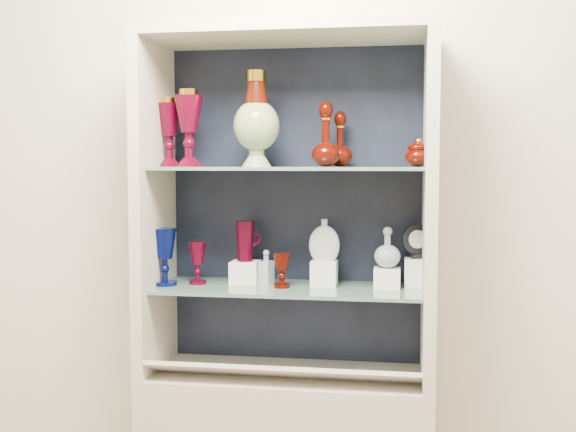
% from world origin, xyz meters
% --- Properties ---
extents(wall_back, '(3.50, 0.02, 2.80)m').
position_xyz_m(wall_back, '(0.00, 1.75, 1.40)').
color(wall_back, silver).
rests_on(wall_back, ground).
extents(cabinet_back_panel, '(0.98, 0.02, 1.15)m').
position_xyz_m(cabinet_back_panel, '(0.00, 1.72, 1.32)').
color(cabinet_back_panel, black).
rests_on(cabinet_back_panel, cabinet_base).
extents(cabinet_side_left, '(0.04, 0.40, 1.15)m').
position_xyz_m(cabinet_side_left, '(-0.48, 1.53, 1.32)').
color(cabinet_side_left, beige).
rests_on(cabinet_side_left, cabinet_base).
extents(cabinet_side_right, '(0.04, 0.40, 1.15)m').
position_xyz_m(cabinet_side_right, '(0.48, 1.53, 1.32)').
color(cabinet_side_right, beige).
rests_on(cabinet_side_right, cabinet_base).
extents(cabinet_top_cap, '(1.00, 0.40, 0.04)m').
position_xyz_m(cabinet_top_cap, '(0.00, 1.53, 1.92)').
color(cabinet_top_cap, beige).
rests_on(cabinet_top_cap, cabinet_side_left).
extents(shelf_lower, '(0.92, 0.34, 0.01)m').
position_xyz_m(shelf_lower, '(0.00, 1.55, 1.04)').
color(shelf_lower, slate).
rests_on(shelf_lower, cabinet_side_left).
extents(shelf_upper, '(0.92, 0.34, 0.01)m').
position_xyz_m(shelf_upper, '(0.00, 1.55, 1.46)').
color(shelf_upper, slate).
rests_on(shelf_upper, cabinet_side_left).
extents(label_ledge, '(0.92, 0.17, 0.09)m').
position_xyz_m(label_ledge, '(0.00, 1.42, 0.78)').
color(label_ledge, beige).
rests_on(label_ledge, cabinet_base).
extents(label_card_0, '(0.10, 0.06, 0.03)m').
position_xyz_m(label_card_0, '(0.06, 1.42, 0.80)').
color(label_card_0, white).
rests_on(label_card_0, label_ledge).
extents(label_card_1, '(0.10, 0.06, 0.03)m').
position_xyz_m(label_card_1, '(0.30, 1.42, 0.80)').
color(label_card_1, white).
rests_on(label_card_1, label_ledge).
extents(pedestal_lamp_left, '(0.11, 0.11, 0.27)m').
position_xyz_m(pedestal_lamp_left, '(-0.35, 1.51, 1.60)').
color(pedestal_lamp_left, '#4A0216').
rests_on(pedestal_lamp_left, shelf_upper).
extents(pedestal_lamp_right, '(0.10, 0.10, 0.24)m').
position_xyz_m(pedestal_lamp_right, '(-0.43, 1.56, 1.59)').
color(pedestal_lamp_right, '#4A0216').
rests_on(pedestal_lamp_right, shelf_upper).
extents(enamel_urn, '(0.17, 0.17, 0.33)m').
position_xyz_m(enamel_urn, '(-0.11, 1.51, 1.63)').
color(enamel_urn, '#0E471D').
rests_on(enamel_urn, shelf_upper).
extents(ruby_decanter_a, '(0.13, 0.13, 0.25)m').
position_xyz_m(ruby_decanter_a, '(0.13, 1.54, 1.59)').
color(ruby_decanter_a, '#450700').
rests_on(ruby_decanter_a, shelf_upper).
extents(ruby_decanter_b, '(0.11, 0.11, 0.21)m').
position_xyz_m(ruby_decanter_b, '(0.17, 1.63, 1.57)').
color(ruby_decanter_b, '#450700').
rests_on(ruby_decanter_b, shelf_upper).
extents(lidded_bowl, '(0.09, 0.09, 0.10)m').
position_xyz_m(lidded_bowl, '(0.44, 1.57, 1.52)').
color(lidded_bowl, '#450700').
rests_on(lidded_bowl, shelf_upper).
extents(cobalt_goblet, '(0.09, 0.09, 0.20)m').
position_xyz_m(cobalt_goblet, '(-0.44, 1.51, 1.15)').
color(cobalt_goblet, '#00073F').
rests_on(cobalt_goblet, shelf_lower).
extents(ruby_goblet_tall, '(0.08, 0.08, 0.15)m').
position_xyz_m(ruby_goblet_tall, '(-0.33, 1.56, 1.13)').
color(ruby_goblet_tall, '#4A0216').
rests_on(ruby_goblet_tall, shelf_lower).
extents(ruby_goblet_small, '(0.07, 0.07, 0.12)m').
position_xyz_m(ruby_goblet_small, '(-0.02, 1.53, 1.11)').
color(ruby_goblet_small, '#450700').
rests_on(ruby_goblet_small, shelf_lower).
extents(riser_ruby_pitcher, '(0.10, 0.10, 0.08)m').
position_xyz_m(riser_ruby_pitcher, '(-0.17, 1.60, 1.09)').
color(riser_ruby_pitcher, silver).
rests_on(riser_ruby_pitcher, shelf_lower).
extents(ruby_pitcher, '(0.13, 0.10, 0.14)m').
position_xyz_m(ruby_pitcher, '(-0.17, 1.60, 1.20)').
color(ruby_pitcher, '#4A0216').
rests_on(ruby_pitcher, riser_ruby_pitcher).
extents(clear_square_bottle, '(0.06, 0.06, 0.12)m').
position_xyz_m(clear_square_bottle, '(-0.09, 1.58, 1.11)').
color(clear_square_bottle, '#909DA8').
rests_on(clear_square_bottle, shelf_lower).
extents(riser_flat_flask, '(0.09, 0.09, 0.09)m').
position_xyz_m(riser_flat_flask, '(0.12, 1.58, 1.09)').
color(riser_flat_flask, silver).
rests_on(riser_flat_flask, shelf_lower).
extents(flat_flask, '(0.11, 0.05, 0.15)m').
position_xyz_m(flat_flask, '(0.12, 1.58, 1.22)').
color(flat_flask, '#B2BCC5').
rests_on(flat_flask, riser_flat_flask).
extents(riser_clear_round_decanter, '(0.09, 0.09, 0.07)m').
position_xyz_m(riser_clear_round_decanter, '(0.34, 1.58, 1.08)').
color(riser_clear_round_decanter, silver).
rests_on(riser_clear_round_decanter, shelf_lower).
extents(clear_round_decanter, '(0.11, 0.11, 0.14)m').
position_xyz_m(clear_round_decanter, '(0.34, 1.58, 1.19)').
color(clear_round_decanter, '#909DA8').
rests_on(clear_round_decanter, riser_clear_round_decanter).
extents(riser_cameo_medallion, '(0.08, 0.08, 0.10)m').
position_xyz_m(riser_cameo_medallion, '(0.44, 1.62, 1.10)').
color(riser_cameo_medallion, silver).
rests_on(riser_cameo_medallion, shelf_lower).
extents(cameo_medallion, '(0.11, 0.08, 0.13)m').
position_xyz_m(cameo_medallion, '(0.44, 1.62, 1.21)').
color(cameo_medallion, black).
rests_on(cameo_medallion, riser_cameo_medallion).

